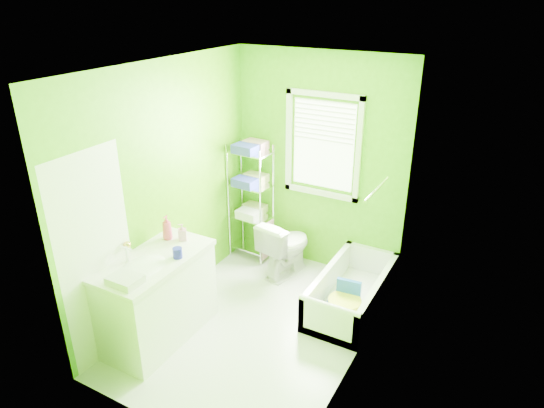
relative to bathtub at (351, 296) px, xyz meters
The scene contains 9 objects.
ground 1.06m from the bathtub, 134.49° to the right, with size 2.90×2.90×0.00m, color silver.
room_envelope 1.75m from the bathtub, 134.49° to the right, with size 2.14×2.94×2.62m.
window 1.76m from the bathtub, 135.24° to the left, with size 0.92×0.05×1.22m.
door 2.63m from the bathtub, 135.45° to the right, with size 0.09×0.80×2.00m.
right_wall_decor 1.44m from the bathtub, 68.50° to the right, with size 0.04×1.48×1.17m.
bathtub is the anchor object (origin of this frame).
toilet 1.01m from the bathtub, 162.89° to the left, with size 0.40×0.71×0.72m, color white.
vanity 2.04m from the bathtub, 137.90° to the right, with size 0.60×1.18×1.14m.
wire_shelf_unit 1.75m from the bathtub, 163.25° to the left, with size 0.53×0.42×1.52m.
Camera 1 is at (2.09, -3.49, 3.20)m, focal length 32.00 mm.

